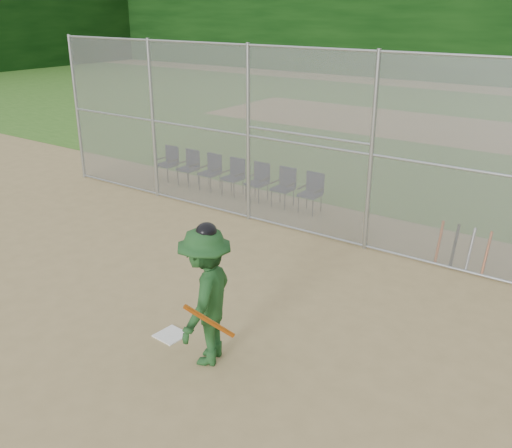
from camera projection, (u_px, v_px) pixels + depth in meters
The scene contains 14 objects.
ground at pixel (160, 340), 8.65m from camera, with size 100.00×100.00×0.00m, color tan.
grass_strip at pixel (486, 134), 22.31m from camera, with size 100.00×100.00×0.00m, color #396D20.
dirt_patch_far at pixel (486, 134), 22.31m from camera, with size 24.00×24.00×0.00m, color tan.
backstop_fence at pixel (327, 144), 11.70m from camera, with size 16.09×0.09×4.00m.
home_plate at pixel (171, 335), 8.75m from camera, with size 0.42×0.42×0.02m, color white.
batter_at_plate at pixel (206, 296), 7.82m from camera, with size 1.17×1.47×2.10m.
spare_bats at pixel (462, 248), 10.89m from camera, with size 0.96×0.37×0.83m.
chair_0 at pixel (167, 164), 16.35m from camera, with size 0.54×0.52×0.96m, color black, non-canonical shape.
chair_1 at pixel (188, 168), 15.92m from camera, with size 0.54×0.52×0.96m, color black, non-canonical shape.
chair_2 at pixel (209, 173), 15.49m from camera, with size 0.54×0.52×0.96m, color black, non-canonical shape.
chair_3 at pixel (232, 177), 15.06m from camera, with size 0.54×0.52×0.96m, color black, non-canonical shape.
chair_4 at pixel (257, 182), 14.63m from camera, with size 0.54×0.52×0.96m, color black, non-canonical shape.
chair_5 at pixel (283, 188), 14.20m from camera, with size 0.54×0.52×0.96m, color black, non-canonical shape.
chair_6 at pixel (310, 194), 13.78m from camera, with size 0.54×0.52×0.96m, color black, non-canonical shape.
Camera 1 is at (5.50, -5.20, 4.76)m, focal length 40.00 mm.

